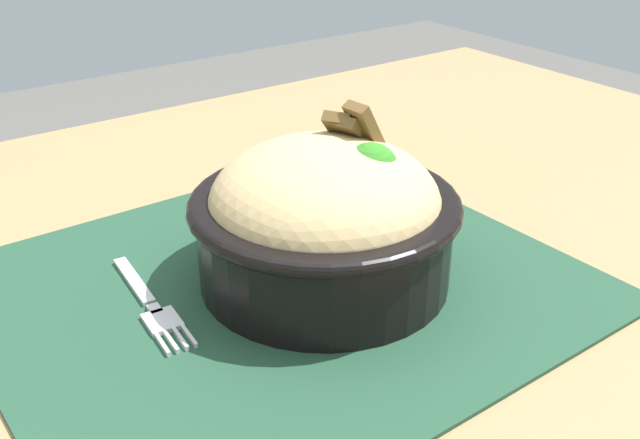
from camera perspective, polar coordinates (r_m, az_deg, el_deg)
table at (r=0.62m, az=-1.49°, el=-9.43°), size 1.19×0.81×0.71m
placemat at (r=0.55m, az=-2.99°, el=-5.03°), size 0.41×0.36×0.00m
bowl at (r=0.52m, az=0.06°, el=0.02°), size 0.23×0.23×0.13m
fork at (r=0.53m, az=-12.74°, el=-6.42°), size 0.03×0.13×0.00m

